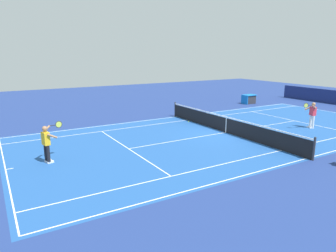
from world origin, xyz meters
TOP-DOWN VIEW (x-y plane):
  - ground_plane at (0.00, 0.00)m, footprint 60.00×60.00m
  - court_slab at (0.00, 0.00)m, footprint 24.20×11.40m
  - court_line_markings at (0.00, 0.00)m, footprint 23.85×11.05m
  - tennis_net at (0.00, 0.00)m, footprint 0.10×11.70m
  - tennis_player_near at (10.21, 0.02)m, footprint 1.00×0.85m
  - tennis_player_far at (-5.47, 1.91)m, footprint 1.18×0.74m
  - tennis_ball at (0.32, -3.51)m, footprint 0.07×0.07m
  - equipment_cart_tarped at (-9.21, -7.26)m, footprint 1.25×0.84m

SIDE VIEW (x-z plane):
  - ground_plane at x=0.00m, z-range 0.00..0.00m
  - court_slab at x=0.00m, z-range 0.00..0.00m
  - court_line_markings at x=0.00m, z-range 0.00..0.01m
  - tennis_ball at x=0.32m, z-range 0.00..0.07m
  - equipment_cart_tarped at x=-9.21m, z-range 0.01..0.86m
  - tennis_net at x=0.00m, z-range -0.05..1.03m
  - tennis_player_near at x=10.21m, z-range 0.08..1.78m
  - tennis_player_far at x=-5.47m, z-range 0.08..1.78m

